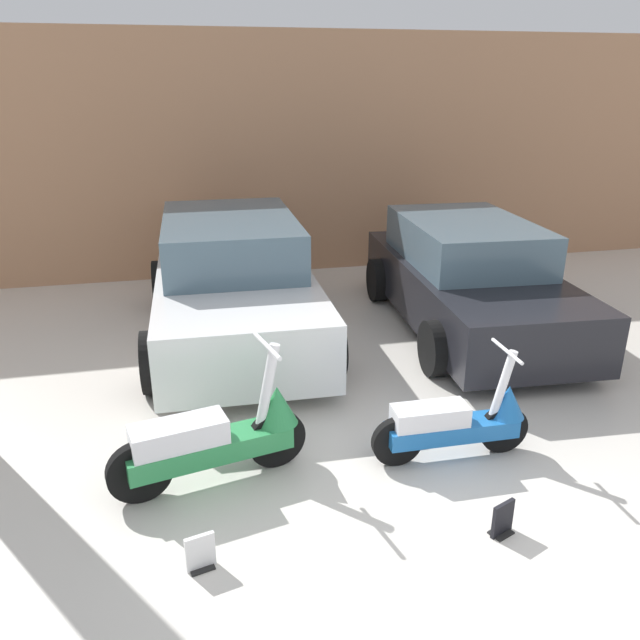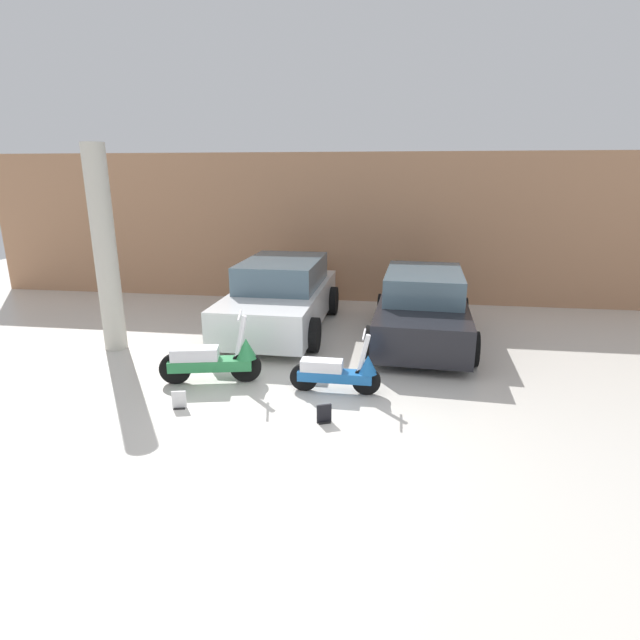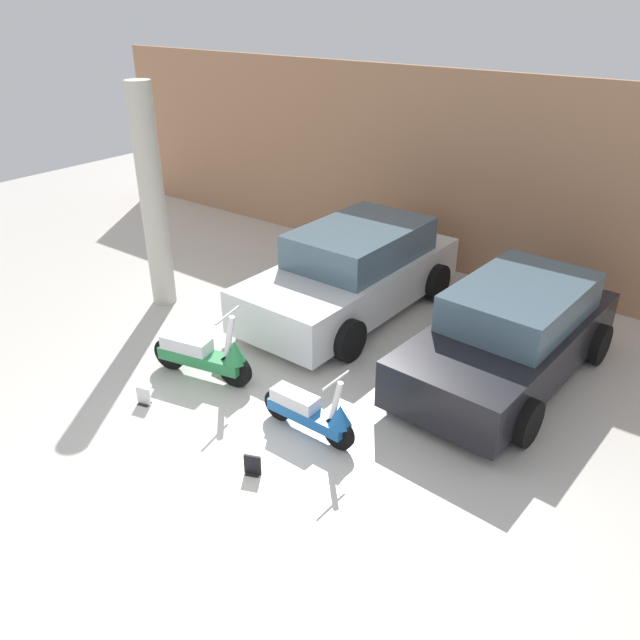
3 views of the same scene
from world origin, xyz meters
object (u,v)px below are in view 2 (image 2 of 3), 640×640
scooter_front_right (339,371)px  placard_near_left_scooter (179,401)px  scooter_front_left (215,359)px  car_rear_center (422,308)px  placard_near_right_scooter (324,415)px  support_column_side (105,251)px  car_rear_left (281,296)px

scooter_front_right → placard_near_left_scooter: bearing=-158.1°
scooter_front_left → car_rear_center: car_rear_center is taller
placard_near_left_scooter → placard_near_right_scooter: bearing=-3.5°
scooter_front_left → car_rear_center: 4.33m
scooter_front_left → car_rear_center: bearing=26.1°
placard_near_left_scooter → support_column_side: bearing=134.7°
placard_near_left_scooter → support_column_side: 3.66m
scooter_front_left → placard_near_left_scooter: (-0.20, -0.97, -0.28)m
placard_near_right_scooter → car_rear_left: bearing=109.7°
car_rear_left → placard_near_right_scooter: (1.49, -4.18, -0.59)m
car_rear_left → placard_near_left_scooter: (-0.61, -4.05, -0.59)m
placard_near_left_scooter → support_column_side: (-2.25, 2.28, 1.76)m
scooter_front_right → support_column_side: bearing=162.9°
car_rear_left → car_rear_center: 2.99m
car_rear_left → placard_near_left_scooter: size_ratio=16.73×
scooter_front_right → placard_near_right_scooter: size_ratio=5.36×
scooter_front_left → support_column_side: bearing=139.4°
scooter_front_left → placard_near_left_scooter: 1.03m
scooter_front_left → scooter_front_right: size_ratio=1.14×
scooter_front_left → placard_near_right_scooter: scooter_front_left is taller
scooter_front_left → placard_near_right_scooter: 2.22m
scooter_front_left → scooter_front_right: 2.00m
car_rear_left → car_rear_center: bearing=83.8°
car_rear_left → placard_near_left_scooter: car_rear_left is taller
placard_near_right_scooter → placard_near_left_scooter: bearing=176.5°
car_rear_left → scooter_front_left: bearing=-6.5°
car_rear_left → car_rear_center: size_ratio=1.05×
scooter_front_right → car_rear_left: (-1.59, 3.20, 0.36)m
scooter_front_left → placard_near_right_scooter: size_ratio=6.12×
scooter_front_left → placard_near_right_scooter: bearing=-42.5°
car_rear_center → support_column_side: size_ratio=1.10×
car_rear_left → car_rear_center: (2.97, -0.38, -0.05)m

